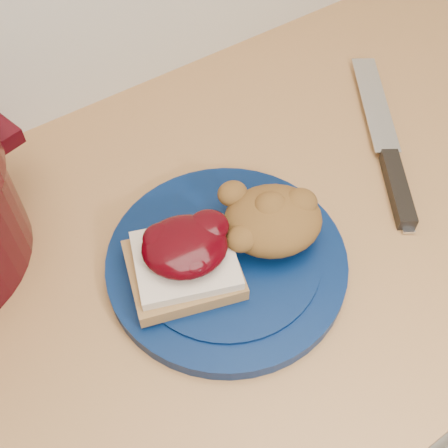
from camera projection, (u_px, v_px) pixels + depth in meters
base_cabinet at (234, 379)px, 1.04m from camera, size 4.00×0.60×0.86m
plate at (227, 262)px, 0.63m from camera, size 0.35×0.35×0.02m
sandwich at (184, 259)px, 0.58m from camera, size 0.14×0.13×0.06m
stuffing_mound at (273, 220)px, 0.61m from camera, size 0.14×0.13×0.05m
chef_knife at (391, 163)px, 0.72m from camera, size 0.19×0.28×0.02m
butter_knife at (392, 173)px, 0.71m from camera, size 0.11×0.17×0.00m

